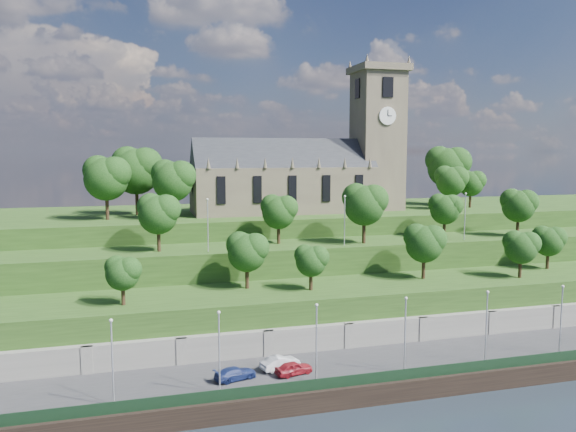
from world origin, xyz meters
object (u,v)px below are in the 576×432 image
object	(u,v)px
car_middle	(280,363)
church	(309,169)
car_right	(235,373)
car_left	(294,368)

from	to	relation	value
car_middle	church	bearing A→B (deg)	-37.63
church	car_right	xyz separation A→B (m)	(-20.71, -40.55, -19.87)
church	car_middle	size ratio (longest dim) A/B	8.72
car_right	church	bearing A→B (deg)	-42.72
church	car_right	world-z (taller)	church
car_middle	car_left	bearing A→B (deg)	-166.29
car_left	car_middle	world-z (taller)	car_middle
car_middle	car_right	bearing A→B (deg)	90.28
car_left	church	bearing A→B (deg)	-33.04
car_left	car_right	size ratio (longest dim) A/B	0.91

